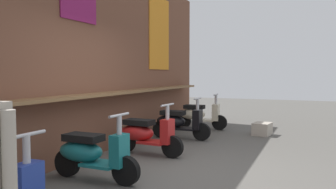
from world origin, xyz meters
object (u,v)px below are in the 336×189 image
scooter_teal (90,153)px  merchandise_crate (262,129)px  scooter_red (144,134)px  scooter_black (178,122)px  scooter_cream (198,115)px

scooter_teal → merchandise_crate: bearing=70.5°
scooter_red → merchandise_crate: (2.94, -1.74, -0.24)m
scooter_red → scooter_black: (1.68, 0.00, 0.00)m
scooter_teal → scooter_cream: (4.88, -0.00, 0.00)m
scooter_teal → scooter_red: same height
scooter_cream → scooter_red: bearing=-92.6°
scooter_red → scooter_cream: same height
scooter_red → scooter_black: size_ratio=1.00×
scooter_red → scooter_cream: (3.22, 0.00, 0.00)m
scooter_cream → merchandise_crate: (-0.28, -1.74, -0.24)m
scooter_teal → merchandise_crate: size_ratio=2.87×
scooter_teal → scooter_black: (3.34, 0.00, 0.00)m
scooter_cream → merchandise_crate: scooter_cream is taller
scooter_black → merchandise_crate: scooter_black is taller
scooter_teal → scooter_cream: bearing=91.2°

